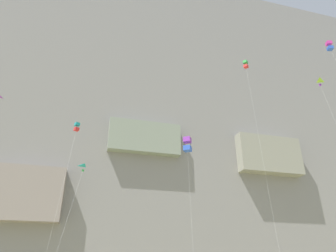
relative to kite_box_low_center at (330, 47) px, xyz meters
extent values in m
cube|color=gray|center=(-20.28, 38.11, 5.62)|extent=(180.00, 20.28, 73.45)
cube|color=gray|center=(-39.41, 28.03, -16.54)|extent=(11.58, 4.85, 8.78)
cube|color=gray|center=(-20.28, 27.37, -4.56)|extent=(13.88, 2.25, 6.36)
cube|color=gray|center=(6.36, 26.82, -5.71)|extent=(14.15, 2.59, 8.08)
cube|color=#CC3399|center=(0.00, 0.03, 0.66)|extent=(0.80, 0.80, 0.46)
cube|color=blue|center=(0.00, 0.03, -0.20)|extent=(0.80, 0.80, 0.46)
cylinder|color=black|center=(0.29, 0.03, 0.23)|extent=(0.02, 0.02, 1.25)
cylinder|color=black|center=(-0.30, 0.03, 0.23)|extent=(0.02, 0.02, 1.25)
pyramid|color=teal|center=(-30.48, 11.97, -16.50)|extent=(1.30, 1.40, 0.22)
cube|color=green|center=(-30.79, 11.75, -16.58)|extent=(0.30, 0.23, 0.37)
cylinder|color=silver|center=(-31.90, 8.85, -23.78)|extent=(2.22, 5.82, 14.41)
cube|color=teal|center=(-32.55, 17.73, -7.68)|extent=(0.86, 0.86, 0.45)
cube|color=red|center=(-32.55, 17.73, -8.50)|extent=(0.86, 0.86, 0.45)
cylinder|color=black|center=(-32.27, 17.73, -8.09)|extent=(0.02, 0.02, 1.20)
cylinder|color=black|center=(-32.84, 17.73, -8.09)|extent=(0.02, 0.02, 1.20)
cylinder|color=silver|center=(-33.28, 14.89, -19.85)|extent=(1.46, 5.69, 22.27)
cube|color=green|center=(-8.67, 7.56, 1.24)|extent=(0.84, 0.84, 0.42)
cube|color=red|center=(-8.67, 7.56, 0.47)|extent=(0.84, 0.84, 0.42)
cylinder|color=black|center=(-8.40, 7.56, 0.86)|extent=(0.02, 0.02, 1.13)
cylinder|color=black|center=(-8.94, 7.56, 0.86)|extent=(0.02, 0.02, 1.13)
cylinder|color=silver|center=(-8.75, 6.42, -15.36)|extent=(0.17, 2.30, 31.25)
cube|color=purple|center=(-16.78, 12.52, -10.64)|extent=(1.44, 1.44, 0.73)
cube|color=blue|center=(-16.78, 12.52, -11.97)|extent=(1.44, 1.44, 0.73)
cylinder|color=black|center=(-16.31, 12.52, -11.30)|extent=(0.04, 0.04, 1.96)
cylinder|color=black|center=(-17.24, 12.52, -11.30)|extent=(0.04, 0.04, 1.96)
cylinder|color=silver|center=(-17.24, 10.57, -21.66)|extent=(0.93, 3.93, 18.65)
pyramid|color=#8CCC33|center=(-5.30, -1.46, -8.06)|extent=(1.27, 1.14, 0.14)
cube|color=purple|center=(-5.13, -1.76, -8.17)|extent=(0.17, 0.27, 0.32)
camera|label=1|loc=(-30.21, -26.16, -27.85)|focal=32.69mm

